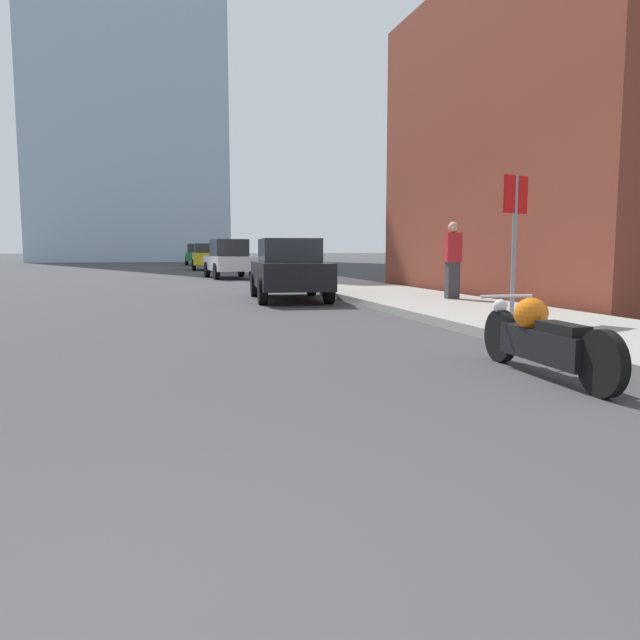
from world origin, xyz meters
TOP-DOWN VIEW (x-y plane):
  - sidewalk at (6.19, 40.00)m, footprint 2.99×240.00m
  - brick_storefront at (12.01, 12.78)m, footprint 8.24×10.97m
  - motorcycle at (3.92, 3.56)m, footprint 0.62×2.36m
  - parked_car_black at (3.50, 13.58)m, footprint 2.03×4.28m
  - parked_car_white at (3.45, 25.87)m, footprint 2.00×4.05m
  - parked_car_yellow at (3.44, 37.29)m, footprint 1.95×4.27m
  - parked_car_green at (3.69, 49.71)m, footprint 2.06×3.94m
  - stop_sign at (5.83, 7.15)m, footprint 0.57×0.26m
  - pedestrian at (6.78, 11.12)m, footprint 0.36×0.24m

SIDE VIEW (x-z plane):
  - sidewalk at x=6.19m, z-range 0.00..0.15m
  - motorcycle at x=3.92m, z-range -0.01..0.78m
  - parked_car_black at x=3.50m, z-range 0.01..1.55m
  - parked_car_yellow at x=3.44m, z-range 0.01..1.64m
  - parked_car_white at x=3.45m, z-range 0.00..1.70m
  - parked_car_green at x=3.69m, z-range 0.00..1.71m
  - pedestrian at x=6.78m, z-range 0.18..1.92m
  - stop_sign at x=5.83m, z-range 0.57..2.86m
  - brick_storefront at x=12.01m, z-range 0.00..8.32m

